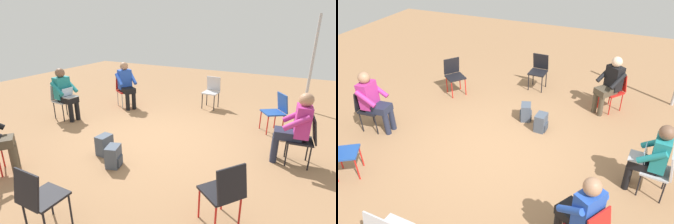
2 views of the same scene
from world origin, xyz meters
TOP-DOWN VIEW (x-y plane):
  - ground_plane at (0.00, 0.00)m, footprint 16.00×16.00m
  - chair_south at (-0.34, -2.56)m, footprint 0.42×0.45m
  - chair_southeast at (1.89, -1.60)m, footprint 0.58×0.56m
  - chair_east at (2.68, -0.11)m, footprint 0.47×0.44m
  - chair_southwest at (-2.09, -1.59)m, footprint 0.58×0.56m
  - chair_west at (-2.66, -0.32)m, footprint 0.47×0.43m
  - chair_north at (-0.10, 2.69)m, footprint 0.41×0.44m
  - chair_northwest at (-1.88, 1.66)m, footprint 0.58×0.58m
  - person_with_laptop at (2.51, -0.09)m, footprint 0.55×0.53m
  - person_in_magenta at (-2.49, -0.31)m, footprint 0.54×0.52m
  - person_in_blue at (1.75, -1.51)m, footprint 0.63×0.63m
  - backpack_near_laptop_user at (0.11, 1.16)m, footprint 0.30×0.33m
  - backpack_by_empty_chair at (0.52, 0.90)m, footprint 0.26×0.29m
  - tent_pole_near at (-2.65, -3.48)m, footprint 0.07×0.07m

SIDE VIEW (x-z plane):
  - ground_plane at x=0.00m, z-range 0.00..0.00m
  - backpack_near_laptop_user at x=0.11m, z-range -0.02..0.34m
  - backpack_by_empty_chair at x=0.52m, z-range -0.02..0.34m
  - chair_south at x=-0.34m, z-range 0.07..0.92m
  - chair_southeast at x=1.89m, z-range 0.07..0.92m
  - chair_east at x=2.68m, z-range 0.07..0.92m
  - chair_southwest at x=-2.09m, z-range 0.07..0.92m
  - chair_west at x=-2.66m, z-range 0.07..0.92m
  - chair_north at x=-0.10m, z-range 0.07..0.92m
  - chair_northwest at x=-1.88m, z-range 0.07..0.92m
  - person_with_laptop at x=2.51m, z-range 0.07..1.31m
  - person_in_magenta at x=-2.49m, z-range 0.07..1.31m
  - person_in_blue at x=1.75m, z-range 0.07..1.31m
  - tent_pole_near at x=-2.65m, z-range 0.00..2.46m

